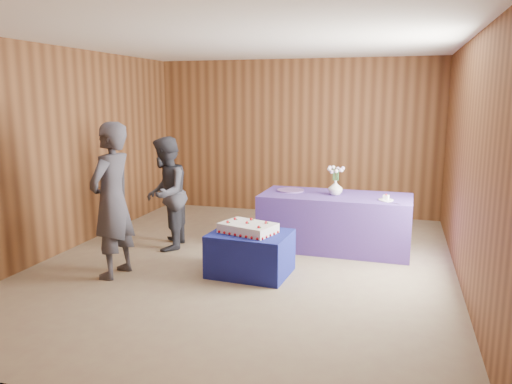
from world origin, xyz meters
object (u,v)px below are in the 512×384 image
at_px(sheet_cake, 248,228).
at_px(guest_right, 166,194).
at_px(guest_left, 112,201).
at_px(cake_table, 250,253).
at_px(serving_table, 335,222).
at_px(vase, 335,188).

xyz_separation_m(sheet_cake, guest_right, (-1.36, 0.66, 0.21)).
xyz_separation_m(sheet_cake, guest_left, (-1.47, -0.48, 0.34)).
relative_size(sheet_cake, guest_left, 0.41).
height_order(cake_table, guest_left, guest_left).
xyz_separation_m(cake_table, serving_table, (0.82, 1.29, 0.12)).
bearing_deg(serving_table, sheet_cake, -121.98).
relative_size(guest_left, guest_right, 1.16).
distance_m(cake_table, guest_left, 1.70).
height_order(cake_table, sheet_cake, sheet_cake).
bearing_deg(vase, guest_right, -164.11).
bearing_deg(guest_left, vase, 131.41).
bearing_deg(sheet_cake, vase, 74.50).
distance_m(sheet_cake, vase, 1.56).
bearing_deg(guest_right, sheet_cake, 51.21).
bearing_deg(cake_table, guest_left, -158.05).
xyz_separation_m(guest_left, guest_right, (0.11, 1.14, -0.13)).
relative_size(vase, guest_right, 0.13).
bearing_deg(sheet_cake, serving_table, 74.33).
height_order(vase, guest_right, guest_right).
xyz_separation_m(cake_table, vase, (0.81, 1.28, 0.60)).
bearing_deg(serving_table, cake_table, -121.18).
height_order(guest_left, guest_right, guest_left).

